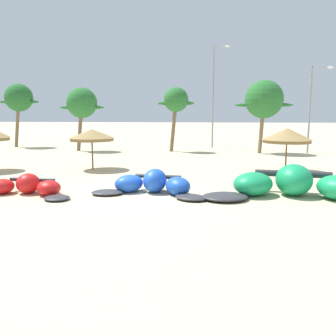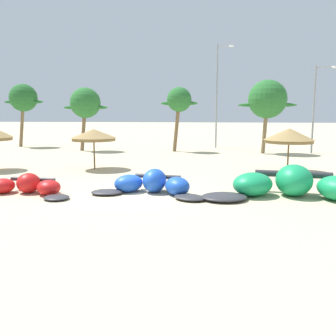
% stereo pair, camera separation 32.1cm
% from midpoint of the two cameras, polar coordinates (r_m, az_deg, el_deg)
% --- Properties ---
extents(ground_plane, '(260.00, 260.00, 0.00)m').
position_cam_midpoint_polar(ground_plane, '(17.26, -5.56, -4.18)').
color(ground_plane, beige).
extents(kite_left, '(5.35, 2.53, 0.95)m').
position_cam_midpoint_polar(kite_left, '(18.50, -20.76, -2.68)').
color(kite_left, '#333338').
rests_on(kite_left, ground).
extents(kite_left_of_center, '(5.66, 3.08, 1.14)m').
position_cam_midpoint_polar(kite_left_of_center, '(17.44, -1.88, -2.55)').
color(kite_left_of_center, '#333338').
rests_on(kite_left_of_center, ground).
extents(kite_center, '(8.40, 4.41, 1.45)m').
position_cam_midpoint_polar(kite_center, '(17.52, 19.52, -2.59)').
color(kite_center, '#333338').
rests_on(kite_center, ground).
extents(beach_umbrella_middle, '(3.04, 3.04, 2.72)m').
position_cam_midpoint_polar(beach_umbrella_middle, '(25.25, -11.09, 5.06)').
color(beach_umbrella_middle, brown).
rests_on(beach_umbrella_middle, ground).
extents(beach_umbrella_near_palms, '(3.19, 3.19, 2.82)m').
position_cam_midpoint_polar(beach_umbrella_near_palms, '(24.95, 18.60, 4.79)').
color(beach_umbrella_near_palms, brown).
rests_on(beach_umbrella_near_palms, ground).
extents(palm_leftmost, '(4.56, 3.04, 6.96)m').
position_cam_midpoint_polar(palm_leftmost, '(44.33, -21.31, 10.01)').
color(palm_leftmost, brown).
rests_on(palm_leftmost, ground).
extents(palm_left, '(4.52, 3.02, 6.28)m').
position_cam_midpoint_polar(palm_left, '(37.89, -12.46, 9.74)').
color(palm_left, brown).
rests_on(palm_left, ground).
extents(palm_left_of_gap, '(3.60, 2.40, 6.27)m').
position_cam_midpoint_polar(palm_left_of_gap, '(36.33, 1.98, 10.36)').
color(palm_left_of_gap, brown).
rests_on(palm_left_of_gap, ground).
extents(palm_center_left, '(5.34, 3.56, 6.83)m').
position_cam_midpoint_polar(palm_center_left, '(35.85, 15.41, 10.18)').
color(palm_center_left, '#7F6647').
rests_on(palm_center_left, ground).
extents(lamppost_west, '(1.79, 0.24, 10.89)m').
position_cam_midpoint_polar(lamppost_west, '(40.66, 7.96, 11.58)').
color(lamppost_west, gray).
rests_on(lamppost_west, ground).
extents(lamppost_west_center, '(1.98, 0.24, 8.07)m').
position_cam_midpoint_polar(lamppost_west_center, '(37.35, 22.19, 9.15)').
color(lamppost_west_center, gray).
rests_on(lamppost_west_center, ground).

